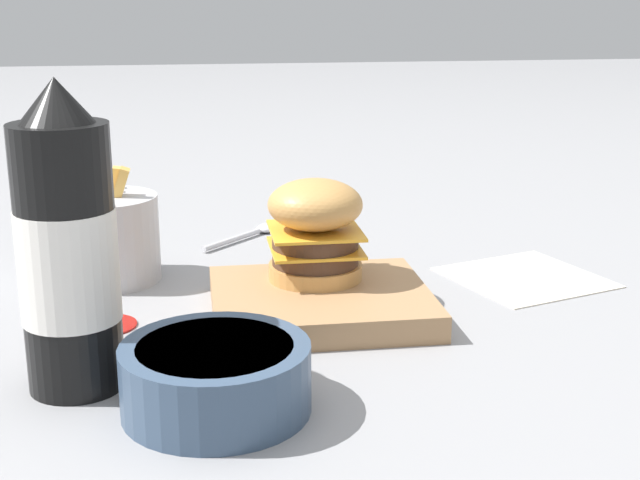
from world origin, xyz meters
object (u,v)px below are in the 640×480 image
serving_board (320,301)px  burger (315,229)px  side_bowl (216,376)px  fries_basket (109,237)px  spoon (258,231)px  ketchup_bottle (68,252)px

serving_board → burger: burger is taller
serving_board → side_bowl: 0.23m
serving_board → fries_basket: (-0.21, 0.14, 0.04)m
burger → side_bowl: (-0.11, -0.23, -0.05)m
burger → spoon: (-0.04, 0.27, -0.07)m
ketchup_bottle → fries_basket: bearing=88.7°
spoon → side_bowl: bearing=-143.9°
serving_board → ketchup_bottle: size_ratio=0.85×
ketchup_bottle → side_bowl: 0.15m
burger → fries_basket: (-0.21, 0.11, -0.03)m
ketchup_bottle → spoon: size_ratio=2.17×
serving_board → fries_basket: fries_basket is taller
spoon → fries_basket: bearing=176.5°
ketchup_bottle → fries_basket: size_ratio=1.93×
serving_board → spoon: (-0.04, 0.30, -0.01)m
ketchup_bottle → fries_basket: ketchup_bottle is taller
serving_board → burger: size_ratio=2.06×
spoon → serving_board: bearing=-128.4°
serving_board → ketchup_bottle: ketchup_bottle is taller
ketchup_bottle → serving_board: bearing=31.7°
burger → ketchup_bottle: 0.28m
ketchup_bottle → fries_basket: 0.28m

